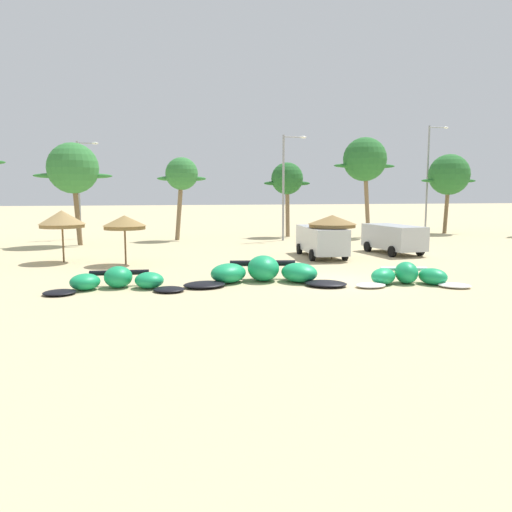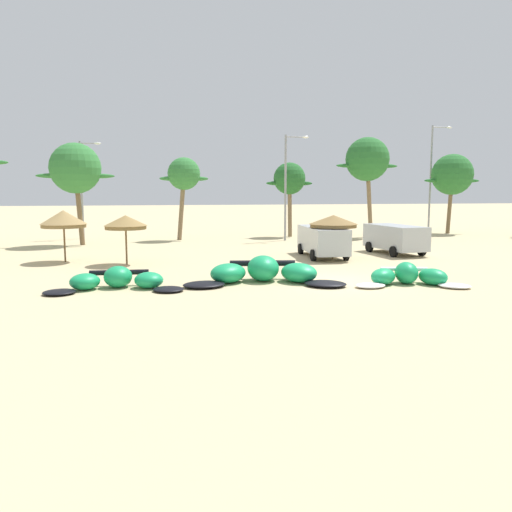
% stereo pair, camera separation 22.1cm
% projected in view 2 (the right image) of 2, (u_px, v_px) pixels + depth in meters
% --- Properties ---
extents(ground_plane, '(260.00, 260.00, 0.00)m').
position_uv_depth(ground_plane, '(338.00, 282.00, 22.67)').
color(ground_plane, '#C6B284').
extents(kite_far_left, '(5.79, 2.77, 0.90)m').
position_uv_depth(kite_far_left, '(117.00, 280.00, 21.05)').
color(kite_far_left, black).
rests_on(kite_far_left, ground).
extents(kite_left, '(7.21, 3.91, 1.15)m').
position_uv_depth(kite_left, '(264.00, 272.00, 22.53)').
color(kite_left, black).
rests_on(kite_left, ground).
extents(kite_left_of_center, '(4.95, 2.90, 0.95)m').
position_uv_depth(kite_left_of_center, '(408.00, 276.00, 21.96)').
color(kite_left_of_center, white).
rests_on(kite_left_of_center, ground).
extents(beach_umbrella_near_van, '(2.57, 2.57, 2.95)m').
position_uv_depth(beach_umbrella_near_van, '(63.00, 219.00, 28.79)').
color(beach_umbrella_near_van, brown).
rests_on(beach_umbrella_near_van, ground).
extents(beach_umbrella_middle, '(2.33, 2.33, 2.71)m').
position_uv_depth(beach_umbrella_middle, '(126.00, 222.00, 27.79)').
color(beach_umbrella_middle, brown).
rests_on(beach_umbrella_middle, ground).
extents(beach_umbrella_near_palms, '(2.88, 2.88, 2.61)m').
position_uv_depth(beach_umbrella_near_palms, '(333.00, 221.00, 30.15)').
color(beach_umbrella_near_palms, brown).
rests_on(beach_umbrella_near_palms, ground).
extents(parked_van, '(2.61, 4.87, 1.84)m').
position_uv_depth(parked_van, '(394.00, 237.00, 32.86)').
color(parked_van, '#B2B7BC').
rests_on(parked_van, ground).
extents(parked_car_second, '(2.47, 5.50, 1.84)m').
position_uv_depth(parked_car_second, '(322.00, 239.00, 31.23)').
color(parked_car_second, '#B2B7BC').
rests_on(parked_car_second, ground).
extents(palm_left, '(5.59, 3.73, 7.56)m').
position_uv_depth(palm_left, '(75.00, 169.00, 37.56)').
color(palm_left, brown).
rests_on(palm_left, ground).
extents(palm_left_of_gap, '(3.99, 2.66, 6.77)m').
position_uv_depth(palm_left_of_gap, '(184.00, 175.00, 41.68)').
color(palm_left_of_gap, '#7F6647').
rests_on(palm_left_of_gap, ground).
extents(palm_center_left, '(4.20, 2.80, 6.53)m').
position_uv_depth(palm_center_left, '(289.00, 179.00, 44.76)').
color(palm_center_left, '#7F6647').
rests_on(palm_center_left, ground).
extents(palm_center_right, '(5.69, 3.79, 8.68)m').
position_uv_depth(palm_center_right, '(367.00, 160.00, 44.32)').
color(palm_center_right, '#7F6647').
rests_on(palm_center_right, ground).
extents(palm_right_of_gap, '(5.76, 3.84, 7.51)m').
position_uv_depth(palm_right_of_gap, '(452.00, 175.00, 48.12)').
color(palm_right_of_gap, brown).
rests_on(palm_right_of_gap, ground).
extents(lamppost_west, '(1.80, 0.24, 8.15)m').
position_uv_depth(lamppost_west, '(83.00, 184.00, 42.88)').
color(lamppost_west, gray).
rests_on(lamppost_west, ground).
extents(lamppost_west_center, '(2.00, 0.24, 8.50)m').
position_uv_depth(lamppost_west_center, '(288.00, 181.00, 41.24)').
color(lamppost_west_center, gray).
rests_on(lamppost_west_center, ground).
extents(lamppost_east_center, '(2.16, 0.24, 10.37)m').
position_uv_depth(lamppost_east_center, '(432.00, 173.00, 50.08)').
color(lamppost_east_center, gray).
rests_on(lamppost_east_center, ground).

